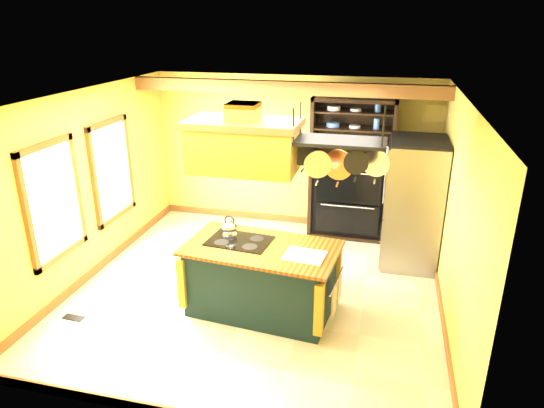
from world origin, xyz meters
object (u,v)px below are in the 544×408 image
at_px(kitchen_island, 261,278).
at_px(refrigerator, 412,206).
at_px(pot_rack, 339,150).
at_px(range_hood, 244,143).
at_px(hutch, 350,184).

relative_size(kitchen_island, refrigerator, 1.04).
bearing_deg(refrigerator, pot_rack, -117.61).
height_order(range_hood, hutch, range_hood).
relative_size(range_hood, hutch, 0.55).
distance_m(kitchen_island, refrigerator, 2.68).
bearing_deg(hutch, pot_rack, -89.22).
distance_m(pot_rack, refrigerator, 2.45).
height_order(pot_rack, hutch, pot_rack).
height_order(kitchen_island, pot_rack, pot_rack).
xyz_separation_m(range_hood, hutch, (1.07, 2.72, -1.31)).
relative_size(range_hood, pot_rack, 1.17).
relative_size(kitchen_island, pot_rack, 1.77).
height_order(pot_rack, refrigerator, pot_rack).
bearing_deg(hutch, refrigerator, -40.51).
bearing_deg(pot_rack, hutch, 90.78).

